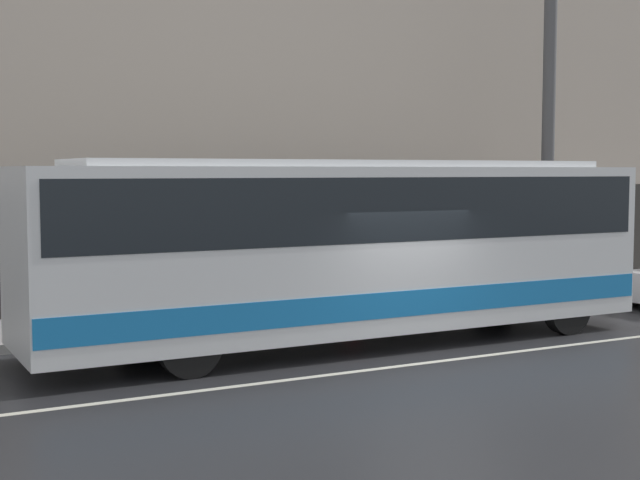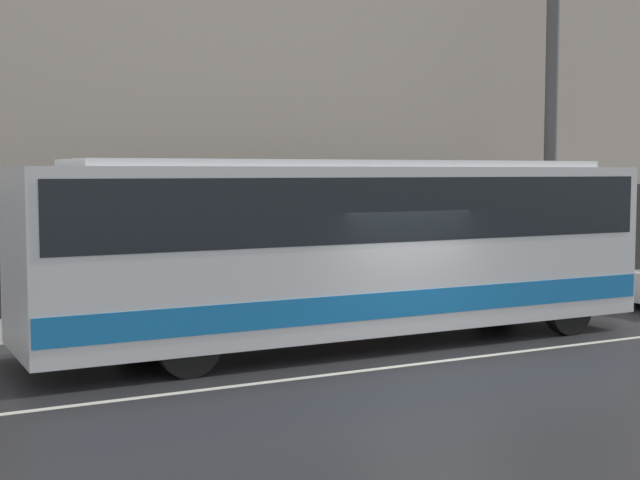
% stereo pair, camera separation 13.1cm
% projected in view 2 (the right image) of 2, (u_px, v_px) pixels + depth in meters
% --- Properties ---
extents(ground_plane, '(60.00, 60.00, 0.00)m').
position_uv_depth(ground_plane, '(433.00, 362.00, 14.87)').
color(ground_plane, '#262628').
extents(sidewalk, '(60.00, 2.85, 0.18)m').
position_uv_depth(sidewalk, '(291.00, 312.00, 19.65)').
color(sidewalk, '#A09E99').
rests_on(sidewalk, ground_plane).
extents(building_facade, '(60.00, 0.35, 11.18)m').
position_uv_depth(building_facade, '(261.00, 76.00, 20.62)').
color(building_facade, '#B7A899').
rests_on(building_facade, ground_plane).
extents(lane_stripe, '(54.00, 0.14, 0.01)m').
position_uv_depth(lane_stripe, '(433.00, 362.00, 14.86)').
color(lane_stripe, beige).
rests_on(lane_stripe, ground_plane).
extents(transit_bus, '(11.79, 2.62, 3.38)m').
position_uv_depth(transit_bus, '(349.00, 241.00, 16.27)').
color(transit_bus, white).
rests_on(transit_bus, ground_plane).
extents(utility_pole_near, '(0.32, 0.32, 8.77)m').
position_uv_depth(utility_pole_near, '(551.00, 115.00, 21.77)').
color(utility_pole_near, '#4C4C4F').
rests_on(utility_pole_near, sidewalk).
extents(pedestrian_waiting, '(0.36, 0.36, 1.59)m').
position_uv_depth(pedestrian_waiting, '(353.00, 269.00, 20.71)').
color(pedestrian_waiting, maroon).
rests_on(pedestrian_waiting, sidewalk).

